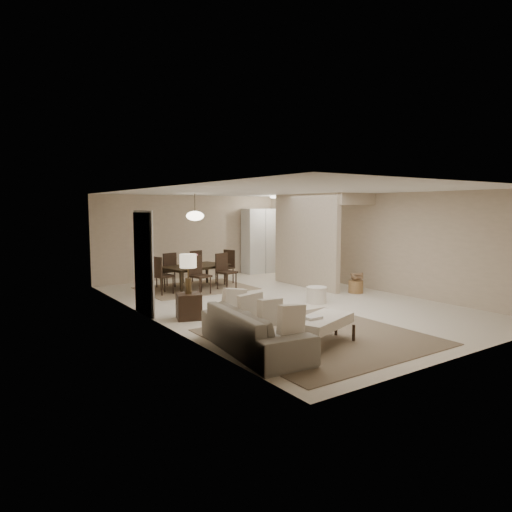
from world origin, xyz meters
TOP-DOWN VIEW (x-y plane):
  - floor at (0.00, 0.00)m, footprint 9.00×9.00m
  - ceiling at (0.00, 0.00)m, footprint 9.00×9.00m
  - back_wall at (0.00, 4.50)m, footprint 6.00×0.00m
  - left_wall at (-3.00, 0.00)m, footprint 0.00×9.00m
  - right_wall at (3.00, 0.00)m, footprint 0.00×9.00m
  - partition at (1.80, 1.25)m, footprint 0.15×2.50m
  - doorway at (-2.97, 0.60)m, footprint 0.04×0.90m
  - pantry_cabinet at (2.35, 4.15)m, footprint 1.20×0.55m
  - flush_light at (2.30, 3.20)m, footprint 0.44×0.44m
  - living_rug at (-1.17, -2.60)m, footprint 3.20×3.20m
  - sofa at (-2.45, -2.60)m, footprint 2.27×1.10m
  - ottoman_bench at (-1.37, -2.90)m, footprint 1.31×0.92m
  - side_table at (-2.40, -0.26)m, footprint 0.56×0.56m
  - table_lamp at (-2.40, -0.26)m, footprint 0.32×0.32m
  - round_pouf at (0.64, -0.52)m, footprint 0.46×0.46m
  - wicker_basket at (2.26, -0.16)m, footprint 0.45×0.45m
  - dining_rug at (-0.78, 2.66)m, footprint 2.80×2.10m
  - dining_table at (-0.78, 2.66)m, footprint 1.93×1.36m
  - dining_chairs at (-0.78, 2.66)m, footprint 2.56×2.10m
  - vase at (-0.78, 2.66)m, footprint 0.18×0.18m
  - yellow_mat at (2.28, 2.01)m, footprint 1.08×0.75m
  - pendant_light at (-0.78, 2.66)m, footprint 0.46×0.46m

SIDE VIEW (x-z plane):
  - floor at x=0.00m, z-range 0.00..0.00m
  - living_rug at x=-1.17m, z-range 0.00..0.01m
  - dining_rug at x=-0.78m, z-range 0.00..0.01m
  - yellow_mat at x=2.28m, z-range 0.00..0.01m
  - wicker_basket at x=2.26m, z-range 0.00..0.31m
  - round_pouf at x=0.64m, z-range 0.00..0.36m
  - side_table at x=-2.40m, z-range 0.00..0.50m
  - dining_table at x=-0.78m, z-range 0.00..0.61m
  - sofa at x=-2.45m, z-range 0.00..0.64m
  - ottoman_bench at x=-1.37m, z-range 0.13..0.56m
  - dining_chairs at x=-0.78m, z-range 0.00..0.95m
  - vase at x=-0.78m, z-range 0.61..0.76m
  - doorway at x=-2.97m, z-range 0.00..2.04m
  - pantry_cabinet at x=2.35m, z-range 0.00..2.10m
  - table_lamp at x=-2.40m, z-range 0.68..1.44m
  - back_wall at x=0.00m, z-range -1.75..4.25m
  - left_wall at x=-3.00m, z-range -3.25..5.75m
  - right_wall at x=3.00m, z-range -3.25..5.75m
  - partition at x=1.80m, z-range 0.00..2.50m
  - pendant_light at x=-0.78m, z-range 1.57..2.27m
  - flush_light at x=2.30m, z-range 2.44..2.48m
  - ceiling at x=0.00m, z-range 2.50..2.50m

